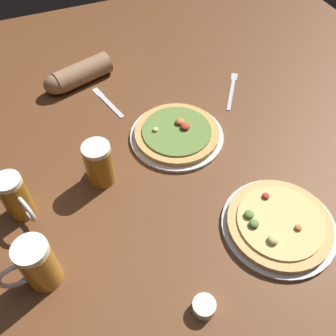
% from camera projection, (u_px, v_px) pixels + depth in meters
% --- Properties ---
extents(ground_plane, '(2.40, 2.40, 0.03)m').
position_uv_depth(ground_plane, '(168.00, 175.00, 1.21)').
color(ground_plane, brown).
extents(pizza_plate_near, '(0.33, 0.33, 0.05)m').
position_uv_depth(pizza_plate_near, '(279.00, 224.00, 1.05)').
color(pizza_plate_near, '#B2B2B7').
rests_on(pizza_plate_near, ground_plane).
extents(pizza_plate_far, '(0.33, 0.33, 0.05)m').
position_uv_depth(pizza_plate_far, '(177.00, 134.00, 1.28)').
color(pizza_plate_far, silver).
rests_on(pizza_plate_far, ground_plane).
extents(beer_mug_dark, '(0.09, 0.13, 0.15)m').
position_uv_depth(beer_mug_dark, '(99.00, 163.00, 1.12)').
color(beer_mug_dark, '#9E6619').
rests_on(beer_mug_dark, ground_plane).
extents(beer_mug_amber, '(0.15, 0.09, 0.17)m').
position_uv_depth(beer_mug_amber, '(37.00, 265.00, 0.90)').
color(beer_mug_amber, '#B27A23').
rests_on(beer_mug_amber, ground_plane).
extents(beer_mug_pale, '(0.08, 0.13, 0.16)m').
position_uv_depth(beer_mug_pale, '(16.00, 198.00, 1.04)').
color(beer_mug_pale, '#9E6619').
rests_on(beer_mug_pale, ground_plane).
extents(ramekin_sauce, '(0.06, 0.06, 0.03)m').
position_uv_depth(ramekin_sauce, '(204.00, 307.00, 0.90)').
color(ramekin_sauce, white).
rests_on(ramekin_sauce, ground_plane).
extents(fork_left, '(0.15, 0.20, 0.01)m').
position_uv_depth(fork_left, '(232.00, 90.00, 1.46)').
color(fork_left, silver).
rests_on(fork_left, ground_plane).
extents(knife_right, '(0.07, 0.21, 0.01)m').
position_uv_depth(knife_right, '(108.00, 102.00, 1.41)').
color(knife_right, silver).
rests_on(knife_right, ground_plane).
extents(diner_arm, '(0.29, 0.15, 0.09)m').
position_uv_depth(diner_arm, '(76.00, 76.00, 1.45)').
color(diner_arm, '#936B4C').
rests_on(diner_arm, ground_plane).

